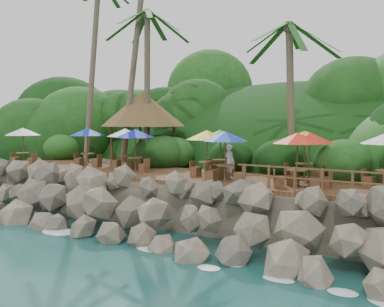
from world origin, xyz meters
The scene contains 11 objects.
ground centered at (0.00, 0.00, 0.00)m, with size 140.00×140.00×0.00m, color #19514F.
land_base centered at (0.00, 16.00, 1.05)m, with size 32.00×25.20×2.10m, color gray.
jungle_hill centered at (0.00, 23.50, 0.00)m, with size 44.80×28.00×15.40m, color #143811.
seawall centered at (0.00, 2.00, 1.15)m, with size 29.00×4.00×2.30m, color gray, non-canonical shape.
terrace centered at (0.00, 6.00, 2.20)m, with size 26.00×5.00×0.20m, color brown.
jungle_foliage centered at (0.00, 15.00, 0.00)m, with size 44.00×16.00×12.00m, color #143811, non-canonical shape.
foam_line centered at (0.00, 0.30, 0.03)m, with size 25.20×0.80×0.06m.
palapa centered at (-5.81, 9.13, 5.79)m, with size 5.39×5.39×4.60m.
dining_clusters centered at (1.21, 5.88, 4.22)m, with size 23.44×5.07×2.31m.
railing centered at (7.48, 3.65, 2.91)m, with size 7.20×0.10×1.00m.
waiter centered at (2.21, 5.95, 3.11)m, with size 0.59×0.39×1.62m, color white.
Camera 1 is at (12.84, -13.42, 5.17)m, focal length 42.87 mm.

